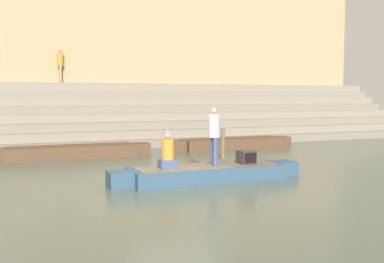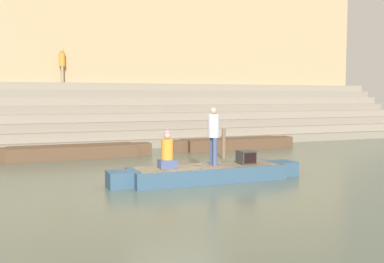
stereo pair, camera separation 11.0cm
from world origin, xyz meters
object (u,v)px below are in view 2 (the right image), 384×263
(rowboat_main, at_px, (207,173))
(moored_boat_shore, at_px, (73,151))
(person_rowing, at_px, (167,153))
(tv_set, at_px, (246,157))
(moored_boat_distant, at_px, (233,143))
(mooring_post, at_px, (224,144))
(person_standing, at_px, (214,132))
(person_on_steps, at_px, (62,63))

(rowboat_main, xyz_separation_m, moored_boat_shore, (-2.99, 6.38, 0.03))
(rowboat_main, height_order, person_rowing, person_rowing)
(tv_set, bearing_deg, person_rowing, 174.23)
(moored_boat_shore, height_order, moored_boat_distant, same)
(rowboat_main, relative_size, tv_set, 11.64)
(moored_boat_distant, relative_size, mooring_post, 5.21)
(rowboat_main, height_order, person_standing, person_standing)
(rowboat_main, height_order, mooring_post, mooring_post)
(moored_boat_shore, bearing_deg, mooring_post, -24.20)
(person_on_steps, bearing_deg, person_standing, -116.40)
(person_standing, xyz_separation_m, mooring_post, (2.24, 3.97, -0.81))
(tv_set, distance_m, person_on_steps, 13.89)
(moored_boat_shore, xyz_separation_m, moored_boat_distant, (7.25, 0.44, -0.00))
(moored_boat_shore, bearing_deg, person_standing, -64.05)
(moored_boat_distant, distance_m, mooring_post, 3.32)
(mooring_post, xyz_separation_m, person_on_steps, (-5.14, 8.79, 3.58))
(moored_boat_distant, height_order, person_on_steps, person_on_steps)
(moored_boat_distant, bearing_deg, moored_boat_shore, -171.20)
(person_rowing, xyz_separation_m, tv_set, (2.43, -0.07, -0.23))
(person_on_steps, bearing_deg, tv_set, -112.21)
(rowboat_main, xyz_separation_m, moored_boat_distant, (4.27, 6.81, 0.03))
(person_standing, relative_size, person_rowing, 1.59)
(rowboat_main, bearing_deg, moored_boat_shore, 117.32)
(moored_boat_distant, bearing_deg, person_rowing, -123.60)
(person_standing, relative_size, tv_set, 3.38)
(moored_boat_shore, bearing_deg, person_on_steps, 86.25)
(moored_boat_shore, distance_m, person_on_steps, 7.55)
(tv_set, height_order, person_on_steps, person_on_steps)
(rowboat_main, relative_size, mooring_post, 4.92)
(rowboat_main, distance_m, person_rowing, 1.34)
(person_rowing, bearing_deg, mooring_post, 60.27)
(person_on_steps, bearing_deg, moored_boat_shore, -131.93)
(rowboat_main, xyz_separation_m, person_on_steps, (-2.68, 12.83, 3.93))
(rowboat_main, xyz_separation_m, mooring_post, (2.46, 4.05, 0.35))
(person_standing, distance_m, person_rowing, 1.51)
(moored_boat_distant, distance_m, person_on_steps, 9.99)
(person_standing, relative_size, mooring_post, 1.43)
(person_standing, xyz_separation_m, moored_boat_shore, (-3.21, 6.30, -1.13))
(mooring_post, height_order, person_on_steps, person_on_steps)
(tv_set, relative_size, person_on_steps, 0.28)
(moored_boat_shore, bearing_deg, rowboat_main, -65.95)
(moored_boat_shore, relative_size, mooring_post, 5.38)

